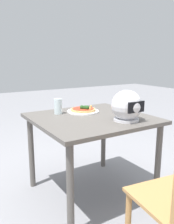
{
  "coord_description": "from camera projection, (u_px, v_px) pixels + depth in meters",
  "views": [
    {
      "loc": [
        1.04,
        1.63,
        1.18
      ],
      "look_at": [
        -0.02,
        -0.1,
        0.72
      ],
      "focal_mm": 38.05,
      "sensor_mm": 36.0,
      "label": 1
    }
  ],
  "objects": [
    {
      "name": "ground_plane",
      "position": [
        91.0,
        192.0,
        2.15
      ],
      "size": [
        14.0,
        14.0,
        0.0
      ],
      "primitive_type": "plane",
      "color": "gray"
    },
    {
      "name": "dining_table",
      "position": [
        91.0,
        127.0,
        2.01
      ],
      "size": [
        0.94,
        0.89,
        0.7
      ],
      "color": "#5B5651",
      "rests_on": "ground"
    },
    {
      "name": "pizza_plate",
      "position": [
        83.0,
        111.0,
        2.17
      ],
      "size": [
        0.29,
        0.29,
        0.01
      ],
      "primitive_type": "cylinder",
      "color": "white",
      "rests_on": "dining_table"
    },
    {
      "name": "pizza",
      "position": [
        83.0,
        109.0,
        2.16
      ],
      "size": [
        0.23,
        0.23,
        0.05
      ],
      "color": "tan",
      "rests_on": "pizza_plate"
    },
    {
      "name": "motorcycle_helmet",
      "position": [
        127.0,
        106.0,
        1.84
      ],
      "size": [
        0.24,
        0.24,
        0.24
      ],
      "color": "silver",
      "rests_on": "dining_table"
    },
    {
      "name": "drinking_glass",
      "position": [
        58.0,
        106.0,
        2.08
      ],
      "size": [
        0.07,
        0.07,
        0.14
      ],
      "primitive_type": "cylinder",
      "color": "silver",
      "rests_on": "dining_table"
    }
  ]
}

